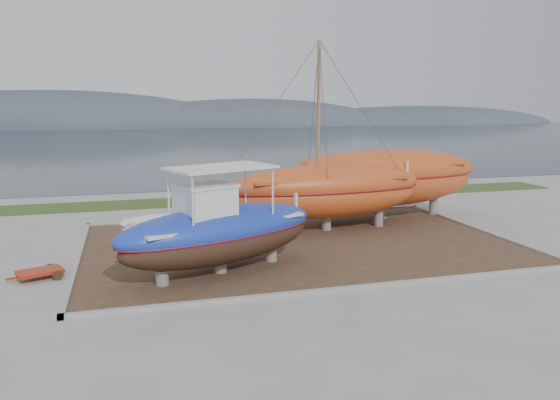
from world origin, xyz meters
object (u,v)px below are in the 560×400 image
object	(u,v)px
blue_caique	(220,220)
orange_bare_hull	(383,185)
red_trailer	(40,274)
orange_sailboat	(328,138)
white_dinghy	(169,229)

from	to	relation	value
blue_caique	orange_bare_hull	size ratio (longest dim) A/B	0.73
blue_caique	orange_bare_hull	distance (m)	12.03
orange_bare_hull	red_trailer	distance (m)	17.15
orange_bare_hull	red_trailer	xyz separation A→B (m)	(-16.05, -5.80, -1.68)
red_trailer	blue_caique	bearing A→B (deg)	-31.13
orange_sailboat	white_dinghy	bearing A→B (deg)	-178.92
white_dinghy	red_trailer	world-z (taller)	white_dinghy
orange_sailboat	red_trailer	world-z (taller)	orange_sailboat
orange_sailboat	red_trailer	xyz separation A→B (m)	(-12.24, -4.03, -4.32)
blue_caique	red_trailer	xyz separation A→B (m)	(-6.22, 1.14, -1.82)
red_trailer	white_dinghy	bearing A→B (deg)	16.43
blue_caique	red_trailer	world-z (taller)	blue_caique
blue_caique	orange_bare_hull	xyz separation A→B (m)	(9.82, 6.94, -0.14)
orange_bare_hull	blue_caique	bearing A→B (deg)	-147.66
blue_caique	white_dinghy	xyz separation A→B (m)	(-1.48, 4.74, -1.29)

